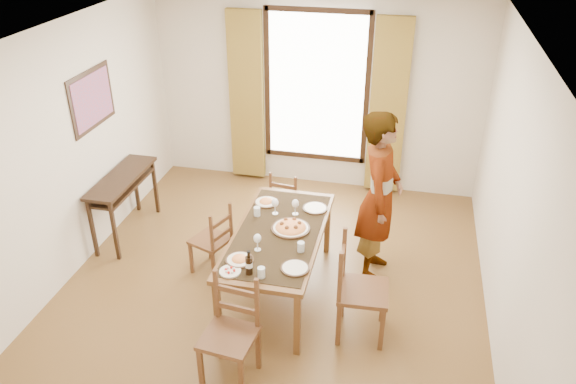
% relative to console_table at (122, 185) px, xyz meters
% --- Properties ---
extents(ground, '(5.00, 5.00, 0.00)m').
position_rel_console_table_xyz_m(ground, '(2.03, -0.60, -0.68)').
color(ground, brown).
rests_on(ground, ground).
extents(room_shell, '(4.60, 5.10, 2.74)m').
position_rel_console_table_xyz_m(room_shell, '(2.03, -0.47, 0.86)').
color(room_shell, beige).
rests_on(room_shell, ground).
extents(console_table, '(0.38, 1.20, 0.80)m').
position_rel_console_table_xyz_m(console_table, '(0.00, 0.00, 0.00)').
color(console_table, black).
rests_on(console_table, ground).
extents(dining_table, '(0.88, 1.83, 0.76)m').
position_rel_console_table_xyz_m(dining_table, '(2.11, -0.71, 0.01)').
color(dining_table, brown).
rests_on(dining_table, ground).
extents(chair_west, '(0.49, 0.49, 0.86)m').
position_rel_console_table_xyz_m(chair_west, '(1.32, -0.52, -0.29)').
color(chair_west, brown).
rests_on(chair_west, ground).
extents(chair_north, '(0.43, 0.43, 0.85)m').
position_rel_console_table_xyz_m(chair_north, '(1.93, 0.51, -0.29)').
color(chair_north, brown).
rests_on(chair_north, ground).
extents(chair_south, '(0.49, 0.49, 1.00)m').
position_rel_console_table_xyz_m(chair_south, '(1.99, -1.95, -0.22)').
color(chair_south, brown).
rests_on(chair_south, ground).
extents(chair_east, '(0.49, 0.49, 1.06)m').
position_rel_console_table_xyz_m(chair_east, '(3.00, -1.15, -0.19)').
color(chair_east, brown).
rests_on(chair_east, ground).
extents(man, '(0.75, 0.54, 1.92)m').
position_rel_console_table_xyz_m(man, '(3.08, -0.12, 0.28)').
color(man, gray).
rests_on(man, ground).
extents(plate_sw, '(0.27, 0.27, 0.05)m').
position_rel_console_table_xyz_m(plate_sw, '(1.87, -1.27, 0.10)').
color(plate_sw, silver).
rests_on(plate_sw, dining_table).
extents(plate_se, '(0.27, 0.27, 0.05)m').
position_rel_console_table_xyz_m(plate_se, '(2.41, -1.28, 0.10)').
color(plate_se, silver).
rests_on(plate_se, dining_table).
extents(plate_nw, '(0.27, 0.27, 0.05)m').
position_rel_console_table_xyz_m(plate_nw, '(1.84, -0.17, 0.10)').
color(plate_nw, silver).
rests_on(plate_nw, dining_table).
extents(plate_ne, '(0.27, 0.27, 0.05)m').
position_rel_console_table_xyz_m(plate_ne, '(2.40, -0.17, 0.10)').
color(plate_ne, silver).
rests_on(plate_ne, dining_table).
extents(pasta_platter, '(0.40, 0.40, 0.10)m').
position_rel_console_table_xyz_m(pasta_platter, '(2.22, -0.64, 0.12)').
color(pasta_platter, '#C85919').
rests_on(pasta_platter, dining_table).
extents(caprese_plate, '(0.20, 0.20, 0.04)m').
position_rel_console_table_xyz_m(caprese_plate, '(1.84, -1.46, 0.09)').
color(caprese_plate, silver).
rests_on(caprese_plate, dining_table).
extents(wine_glass_a, '(0.08, 0.08, 0.18)m').
position_rel_console_table_xyz_m(wine_glass_a, '(1.99, -1.06, 0.16)').
color(wine_glass_a, white).
rests_on(wine_glass_a, dining_table).
extents(wine_glass_b, '(0.08, 0.08, 0.18)m').
position_rel_console_table_xyz_m(wine_glass_b, '(2.21, -0.33, 0.16)').
color(wine_glass_b, white).
rests_on(wine_glass_b, dining_table).
extents(wine_glass_c, '(0.08, 0.08, 0.18)m').
position_rel_console_table_xyz_m(wine_glass_c, '(1.99, -0.37, 0.16)').
color(wine_glass_c, white).
rests_on(wine_glass_c, dining_table).
extents(tumbler_a, '(0.07, 0.07, 0.10)m').
position_rel_console_table_xyz_m(tumbler_a, '(2.40, -0.99, 0.12)').
color(tumbler_a, silver).
rests_on(tumbler_a, dining_table).
extents(tumbler_b, '(0.07, 0.07, 0.10)m').
position_rel_console_table_xyz_m(tumbler_b, '(1.81, -0.44, 0.12)').
color(tumbler_b, silver).
rests_on(tumbler_b, dining_table).
extents(tumbler_c, '(0.07, 0.07, 0.10)m').
position_rel_console_table_xyz_m(tumbler_c, '(2.14, -1.47, 0.12)').
color(tumbler_c, silver).
rests_on(tumbler_c, dining_table).
extents(wine_bottle, '(0.07, 0.07, 0.25)m').
position_rel_console_table_xyz_m(wine_bottle, '(2.02, -1.44, 0.20)').
color(wine_bottle, black).
rests_on(wine_bottle, dining_table).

